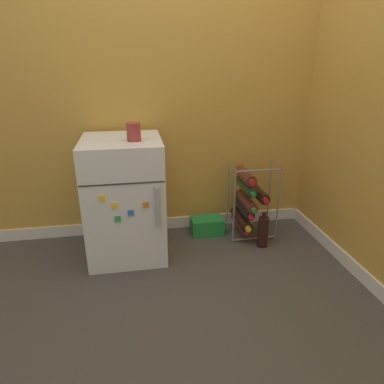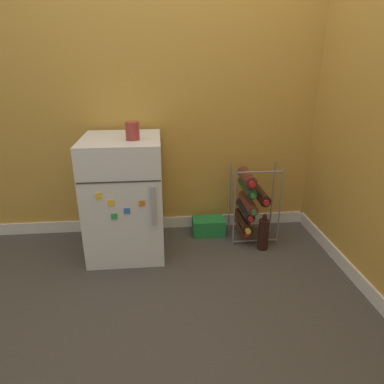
% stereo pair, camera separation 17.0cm
% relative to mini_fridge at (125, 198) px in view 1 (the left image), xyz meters
% --- Properties ---
extents(ground_plane, '(14.00, 14.00, 0.00)m').
position_rel_mini_fridge_xyz_m(ground_plane, '(0.43, -0.28, -0.40)').
color(ground_plane, '#423D38').
extents(wall_back, '(6.94, 0.07, 2.50)m').
position_rel_mini_fridge_xyz_m(wall_back, '(0.43, 0.33, 0.84)').
color(wall_back, '#BC8C38').
rests_on(wall_back, ground_plane).
extents(mini_fridge, '(0.50, 0.55, 0.80)m').
position_rel_mini_fridge_xyz_m(mini_fridge, '(0.00, 0.00, 0.00)').
color(mini_fridge, silver).
rests_on(mini_fridge, ground_plane).
extents(wine_rack, '(0.34, 0.33, 0.57)m').
position_rel_mini_fridge_xyz_m(wine_rack, '(0.87, 0.06, -0.11)').
color(wine_rack, slate).
rests_on(wine_rack, ground_plane).
extents(soda_box, '(0.24, 0.16, 0.13)m').
position_rel_mini_fridge_xyz_m(soda_box, '(0.60, 0.16, -0.34)').
color(soda_box, '#1E7F38').
rests_on(soda_box, ground_plane).
extents(fridge_top_cup, '(0.08, 0.08, 0.11)m').
position_rel_mini_fridge_xyz_m(fridge_top_cup, '(0.08, -0.07, 0.45)').
color(fridge_top_cup, maroon).
rests_on(fridge_top_cup, mini_fridge).
extents(loose_bottle_floor, '(0.08, 0.08, 0.26)m').
position_rel_mini_fridge_xyz_m(loose_bottle_floor, '(0.95, -0.10, -0.28)').
color(loose_bottle_floor, black).
rests_on(loose_bottle_floor, ground_plane).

